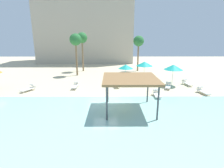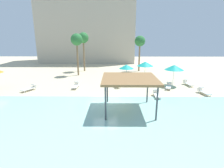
{
  "view_description": "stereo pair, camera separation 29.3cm",
  "coord_description": "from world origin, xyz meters",
  "px_view_note": "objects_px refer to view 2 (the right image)",
  "views": [
    {
      "loc": [
        0.55,
        -16.57,
        6.35
      ],
      "look_at": [
        0.65,
        2.0,
        1.3
      ],
      "focal_mm": 28.49,
      "sensor_mm": 36.0,
      "label": 1
    },
    {
      "loc": [
        0.84,
        -16.57,
        6.35
      ],
      "look_at": [
        0.65,
        2.0,
        1.3
      ],
      "focal_mm": 28.49,
      "sensor_mm": 36.0,
      "label": 2
    }
  ],
  "objects_px": {
    "lounge_chair_5": "(169,86)",
    "lounge_chair_6": "(116,84)",
    "beach_umbrella_teal_1": "(174,67)",
    "beach_umbrella_teal_3": "(145,64)",
    "lounge_chair_4": "(76,85)",
    "palm_tree_0": "(77,41)",
    "palm_tree_2": "(83,39)",
    "beach_umbrella_teal_2": "(126,67)",
    "shade_pavilion": "(129,80)",
    "lounge_chair_3": "(188,83)",
    "lounge_chair_1": "(204,91)",
    "palm_tree_1": "(140,42)",
    "lounge_chair_0": "(30,88)",
    "lounge_chair_2": "(157,94)"
  },
  "relations": [
    {
      "from": "lounge_chair_5",
      "to": "lounge_chair_6",
      "type": "bearing_deg",
      "value": -75.31
    },
    {
      "from": "beach_umbrella_teal_1",
      "to": "beach_umbrella_teal_3",
      "type": "relative_size",
      "value": 0.95
    },
    {
      "from": "lounge_chair_4",
      "to": "palm_tree_0",
      "type": "bearing_deg",
      "value": -170.41
    },
    {
      "from": "beach_umbrella_teal_3",
      "to": "palm_tree_2",
      "type": "bearing_deg",
      "value": 140.8
    },
    {
      "from": "beach_umbrella_teal_2",
      "to": "lounge_chair_5",
      "type": "xyz_separation_m",
      "value": [
        5.17,
        -2.21,
        -2.03
      ]
    },
    {
      "from": "lounge_chair_4",
      "to": "shade_pavilion",
      "type": "bearing_deg",
      "value": 42.27
    },
    {
      "from": "beach_umbrella_teal_1",
      "to": "lounge_chair_3",
      "type": "distance_m",
      "value": 2.94
    },
    {
      "from": "palm_tree_2",
      "to": "lounge_chair_3",
      "type": "bearing_deg",
      "value": -32.75
    },
    {
      "from": "beach_umbrella_teal_2",
      "to": "beach_umbrella_teal_3",
      "type": "bearing_deg",
      "value": 21.44
    },
    {
      "from": "lounge_chair_1",
      "to": "lounge_chair_5",
      "type": "height_order",
      "value": "same"
    },
    {
      "from": "palm_tree_0",
      "to": "palm_tree_1",
      "type": "bearing_deg",
      "value": 19.69
    },
    {
      "from": "lounge_chair_0",
      "to": "palm_tree_0",
      "type": "height_order",
      "value": "palm_tree_0"
    },
    {
      "from": "lounge_chair_0",
      "to": "palm_tree_1",
      "type": "xyz_separation_m",
      "value": [
        14.73,
        12.46,
        4.96
      ]
    },
    {
      "from": "lounge_chair_3",
      "to": "lounge_chair_4",
      "type": "height_order",
      "value": "same"
    },
    {
      "from": "shade_pavilion",
      "to": "lounge_chair_5",
      "type": "bearing_deg",
      "value": 51.03
    },
    {
      "from": "beach_umbrella_teal_1",
      "to": "beach_umbrella_teal_2",
      "type": "xyz_separation_m",
      "value": [
        -6.07,
        0.93,
        -0.08
      ]
    },
    {
      "from": "beach_umbrella_teal_3",
      "to": "lounge_chair_4",
      "type": "relative_size",
      "value": 1.52
    },
    {
      "from": "lounge_chair_3",
      "to": "lounge_chair_6",
      "type": "height_order",
      "value": "same"
    },
    {
      "from": "beach_umbrella_teal_1",
      "to": "beach_umbrella_teal_3",
      "type": "xyz_separation_m",
      "value": [
        -3.39,
        1.98,
        0.15
      ]
    },
    {
      "from": "beach_umbrella_teal_3",
      "to": "lounge_chair_3",
      "type": "bearing_deg",
      "value": -18.29
    },
    {
      "from": "palm_tree_0",
      "to": "lounge_chair_6",
      "type": "bearing_deg",
      "value": -48.1
    },
    {
      "from": "beach_umbrella_teal_2",
      "to": "palm_tree_1",
      "type": "height_order",
      "value": "palm_tree_1"
    },
    {
      "from": "lounge_chair_5",
      "to": "palm_tree_0",
      "type": "distance_m",
      "value": 15.78
    },
    {
      "from": "lounge_chair_1",
      "to": "lounge_chair_2",
      "type": "height_order",
      "value": "same"
    },
    {
      "from": "lounge_chair_1",
      "to": "palm_tree_1",
      "type": "bearing_deg",
      "value": -167.18
    },
    {
      "from": "palm_tree_0",
      "to": "palm_tree_1",
      "type": "distance_m",
      "value": 11.24
    },
    {
      "from": "lounge_chair_1",
      "to": "lounge_chair_6",
      "type": "distance_m",
      "value": 10.24
    },
    {
      "from": "beach_umbrella_teal_2",
      "to": "lounge_chair_1",
      "type": "distance_m",
      "value": 9.72
    },
    {
      "from": "beach_umbrella_teal_3",
      "to": "palm_tree_1",
      "type": "relative_size",
      "value": 0.45
    },
    {
      "from": "beach_umbrella_teal_2",
      "to": "palm_tree_1",
      "type": "bearing_deg",
      "value": 72.02
    },
    {
      "from": "beach_umbrella_teal_1",
      "to": "palm_tree_0",
      "type": "bearing_deg",
      "value": 155.17
    },
    {
      "from": "lounge_chair_0",
      "to": "palm_tree_1",
      "type": "relative_size",
      "value": 0.3
    },
    {
      "from": "shade_pavilion",
      "to": "lounge_chair_4",
      "type": "xyz_separation_m",
      "value": [
        -6.12,
        6.98,
        -2.45
      ]
    },
    {
      "from": "shade_pavilion",
      "to": "lounge_chair_2",
      "type": "bearing_deg",
      "value": 47.58
    },
    {
      "from": "lounge_chair_2",
      "to": "lounge_chair_5",
      "type": "relative_size",
      "value": 0.97
    },
    {
      "from": "shade_pavilion",
      "to": "lounge_chair_4",
      "type": "relative_size",
      "value": 2.4
    },
    {
      "from": "lounge_chair_5",
      "to": "palm_tree_1",
      "type": "relative_size",
      "value": 0.31
    },
    {
      "from": "shade_pavilion",
      "to": "lounge_chair_6",
      "type": "height_order",
      "value": "shade_pavilion"
    },
    {
      "from": "lounge_chair_5",
      "to": "palm_tree_1",
      "type": "height_order",
      "value": "palm_tree_1"
    },
    {
      "from": "lounge_chair_0",
      "to": "palm_tree_2",
      "type": "bearing_deg",
      "value": -171.02
    },
    {
      "from": "lounge_chair_5",
      "to": "palm_tree_2",
      "type": "bearing_deg",
      "value": -111.76
    },
    {
      "from": "beach_umbrella_teal_2",
      "to": "lounge_chair_0",
      "type": "relative_size",
      "value": 1.35
    },
    {
      "from": "lounge_chair_1",
      "to": "lounge_chair_0",
      "type": "bearing_deg",
      "value": -102.21
    },
    {
      "from": "beach_umbrella_teal_1",
      "to": "lounge_chair_2",
      "type": "distance_m",
      "value": 5.88
    },
    {
      "from": "beach_umbrella_teal_1",
      "to": "lounge_chair_6",
      "type": "xyz_separation_m",
      "value": [
        -7.47,
        -0.58,
        -2.11
      ]
    },
    {
      "from": "shade_pavilion",
      "to": "beach_umbrella_teal_1",
      "type": "bearing_deg",
      "value": 51.6
    },
    {
      "from": "beach_umbrella_teal_2",
      "to": "palm_tree_2",
      "type": "xyz_separation_m",
      "value": [
        -7.15,
        9.08,
        3.47
      ]
    },
    {
      "from": "beach_umbrella_teal_2",
      "to": "lounge_chair_5",
      "type": "height_order",
      "value": "beach_umbrella_teal_2"
    },
    {
      "from": "beach_umbrella_teal_2",
      "to": "lounge_chair_6",
      "type": "bearing_deg",
      "value": -132.74
    },
    {
      "from": "lounge_chair_6",
      "to": "palm_tree_1",
      "type": "xyz_separation_m",
      "value": [
        4.38,
        10.7,
        4.96
      ]
    }
  ]
}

